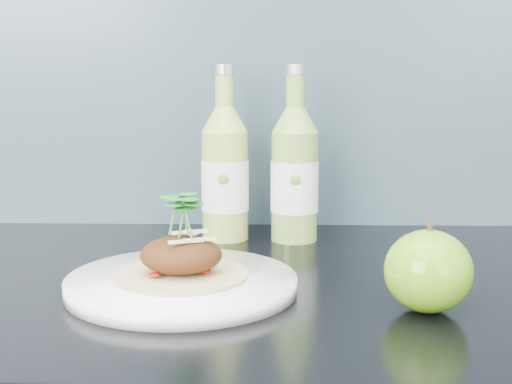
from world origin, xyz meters
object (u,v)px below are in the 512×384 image
cider_bottle_right (295,175)px  dinner_plate (182,284)px  cider_bottle_left (225,174)px  green_apple (428,271)px

cider_bottle_right → dinner_plate: bearing=-133.5°
dinner_plate → cider_bottle_right: size_ratio=1.08×
cider_bottle_left → cider_bottle_right: bearing=-10.4°
green_apple → cider_bottle_left: (-0.22, 0.31, 0.05)m
dinner_plate → cider_bottle_left: size_ratio=1.08×
dinner_plate → cider_bottle_right: cider_bottle_right is taller
dinner_plate → cider_bottle_left: cider_bottle_left is taller
green_apple → cider_bottle_right: cider_bottle_right is taller
dinner_plate → cider_bottle_right: 0.29m
dinner_plate → cider_bottle_left: bearing=82.8°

